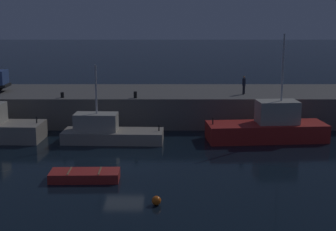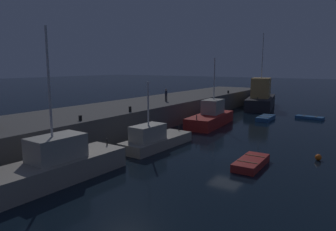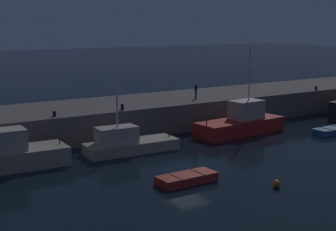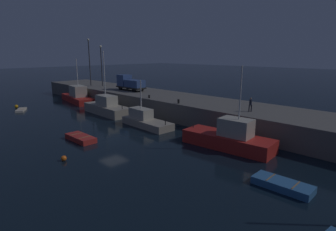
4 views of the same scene
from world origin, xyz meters
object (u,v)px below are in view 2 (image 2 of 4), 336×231
fishing_trawler_green (155,139)px  bollard_central (80,118)px  fishing_boat_white (261,98)px  rowboat_blue_far (310,118)px  dinghy_red_small (251,163)px  fishing_trawler_red (211,117)px  dockworker (166,94)px  dinghy_orange_near (266,118)px  bollard_east (228,92)px  fishing_boat_blue (58,165)px  bollard_west (130,109)px  mooring_buoy_mid (318,157)px

fishing_trawler_green → bollard_central: 6.55m
fishing_boat_white → bollard_central: size_ratio=29.16×
rowboat_blue_far → dinghy_red_small: bearing=180.0°
fishing_trawler_red → dockworker: (-1.08, 5.77, 2.51)m
fishing_boat_white → fishing_trawler_green: bearing=-179.8°
dinghy_orange_near → bollard_east: 11.16m
fishing_boat_blue → dinghy_orange_near: bearing=-8.9°
bollard_east → bollard_west: bearing=179.9°
fishing_boat_white → mooring_buoy_mid: size_ratio=27.57×
dinghy_orange_near → bollard_central: (-23.70, 8.52, 2.59)m
mooring_buoy_mid → bollard_east: bearing=36.7°
mooring_buoy_mid → bollard_central: bollard_central is taller
fishing_boat_white → fishing_trawler_green: (-30.76, -0.12, -0.96)m
bollard_west → bollard_central: bearing=178.2°
dinghy_orange_near → bollard_west: size_ratio=7.22×
rowboat_blue_far → bollard_east: 13.55m
mooring_buoy_mid → bollard_east: 28.18m
fishing_boat_white → bollard_east: size_ratio=29.00×
fishing_boat_blue → rowboat_blue_far: fishing_boat_blue is taller
fishing_trawler_red → bollard_east: (14.24, 3.77, 1.83)m
fishing_boat_blue → rowboat_blue_far: size_ratio=2.61×
fishing_boat_white → bollard_east: bearing=136.7°
dinghy_red_small → bollard_west: bollard_west is taller
dinghy_orange_near → dinghy_red_small: bearing=-166.6°
rowboat_blue_far → mooring_buoy_mid: mooring_buoy_mid is taller
dinghy_orange_near → rowboat_blue_far: bearing=-48.1°
mooring_buoy_mid → bollard_central: bearing=115.8°
bollard_east → rowboat_blue_far: bearing=-102.1°
dinghy_orange_near → mooring_buoy_mid: size_ratio=8.25×
fishing_boat_white → dinghy_red_small: (-31.08, -8.89, -1.45)m
mooring_buoy_mid → dinghy_red_small: bearing=138.1°
dockworker → bollard_east: size_ratio=3.51×
mooring_buoy_mid → dockworker: bearing=69.1°
fishing_boat_blue → rowboat_blue_far: (33.24, -9.27, -0.81)m
bollard_west → bollard_east: size_ratio=1.20×
dinghy_red_small → dockworker: dockworker is taller
fishing_boat_blue → mooring_buoy_mid: fishing_boat_blue is taller
fishing_boat_white → dockworker: fishing_boat_white is taller
mooring_buoy_mid → fishing_boat_blue: bearing=136.0°
dinghy_orange_near → dockworker: bearing=128.9°
dinghy_red_small → dockworker: (11.41, 14.99, 3.26)m
fishing_trawler_red → rowboat_blue_far: (11.44, -9.22, -0.84)m
mooring_buoy_mid → dockworker: dockworker is taller
mooring_buoy_mid → bollard_west: size_ratio=0.88×
fishing_boat_blue → dinghy_orange_near: 29.38m
fishing_trawler_green → bollard_east: (26.41, 4.22, 2.09)m
fishing_trawler_green → bollard_east: fishing_trawler_green is taller
dinghy_orange_near → rowboat_blue_far: dinghy_orange_near is taller
fishing_boat_blue → mooring_buoy_mid: size_ratio=19.69×
dockworker → bollard_central: (-15.40, -1.76, -0.68)m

